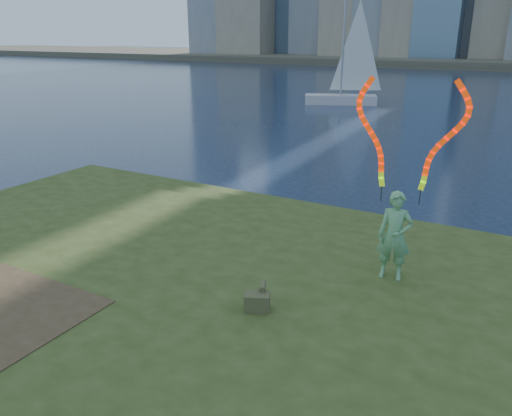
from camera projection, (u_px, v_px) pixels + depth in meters
The scene contains 5 objects.
ground at pixel (200, 307), 10.26m from camera, with size 320.00×320.00×0.00m, color #18253D.
grassy_knoll at pixel (119, 351), 8.27m from camera, with size 20.00×18.00×0.80m.
woman_with_ribbons at pixel (398, 210), 9.34m from camera, with size 2.07×0.56×4.12m.
canvas_bag at pixel (258, 301), 8.58m from camera, with size 0.51×0.58×0.41m.
sailboat at pixel (345, 84), 38.90m from camera, with size 5.77×3.78×8.89m.
Camera 1 is at (5.42, -7.28, 5.32)m, focal length 35.00 mm.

